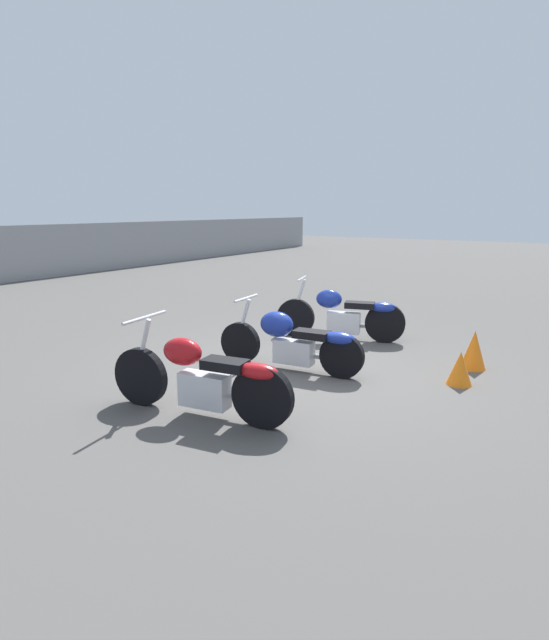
# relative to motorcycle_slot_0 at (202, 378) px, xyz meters

# --- Properties ---
(ground_plane) EXTENTS (60.00, 60.00, 0.00)m
(ground_plane) POSITION_rel_motorcycle_slot_0_xyz_m (1.83, -0.08, -0.42)
(ground_plane) COLOR #514F4C
(motorcycle_slot_0) EXTENTS (0.69, 2.11, 1.01)m
(motorcycle_slot_0) POSITION_rel_motorcycle_slot_0_xyz_m (0.00, 0.00, 0.00)
(motorcycle_slot_0) COLOR black
(motorcycle_slot_0) RESTS_ON ground_plane
(motorcycle_slot_1) EXTENTS (0.61, 2.06, 0.95)m
(motorcycle_slot_1) POSITION_rel_motorcycle_slot_0_xyz_m (1.80, -0.00, -0.01)
(motorcycle_slot_1) COLOR black
(motorcycle_slot_1) RESTS_ON ground_plane
(motorcycle_slot_2) EXTENTS (0.81, 2.06, 1.01)m
(motorcycle_slot_2) POSITION_rel_motorcycle_slot_0_xyz_m (3.64, 0.11, -0.00)
(motorcycle_slot_2) COLOR black
(motorcycle_slot_2) RESTS_ON ground_plane
(traffic_cone_near) EXTENTS (0.34, 0.34, 0.53)m
(traffic_cone_near) POSITION_rel_motorcycle_slot_0_xyz_m (3.17, -2.04, -0.15)
(traffic_cone_near) COLOR orange
(traffic_cone_near) RESTS_ON ground_plane
(traffic_cone_far) EXTENTS (0.31, 0.31, 0.42)m
(traffic_cone_far) POSITION_rel_motorcycle_slot_0_xyz_m (2.42, -2.03, -0.21)
(traffic_cone_far) COLOR orange
(traffic_cone_far) RESTS_ON ground_plane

